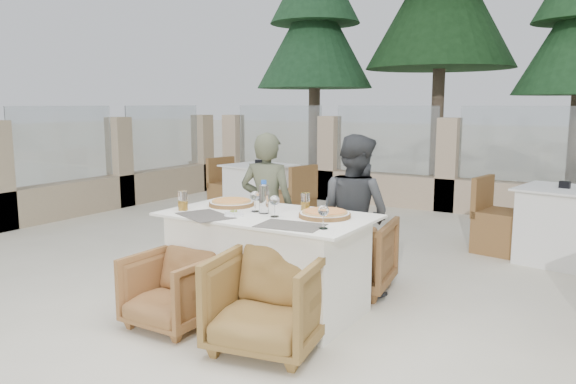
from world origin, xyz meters
The scene contains 26 objects.
ground centered at (0.00, 0.00, 0.00)m, with size 80.00×80.00×0.00m, color beige.
sand_patch centered at (0.00, 14.00, 0.01)m, with size 30.00×16.00×0.01m, color beige.
perimeter_wall_far centered at (0.00, 4.80, 0.80)m, with size 10.00×0.34×1.60m, color #C8AE8D, non-canonical shape.
perimeter_wall_left centered at (-4.50, 1.50, 0.80)m, with size 0.34×7.00×1.60m, color tan, non-canonical shape.
pine_far_left centered at (-3.50, 7.00, 2.75)m, with size 2.42×2.42×5.50m, color #1E4626.
pine_mid_left centered at (-1.00, 7.50, 3.25)m, with size 2.86×2.86×6.50m, color #183A19.
dining_table centered at (-0.02, -0.06, 0.39)m, with size 1.60×0.90×0.77m, color white, non-canonical shape.
placemat_near_left centered at (-0.38, -0.37, 0.77)m, with size 0.45×0.30×0.00m, color #554F48.
placemat_near_right centered at (0.35, -0.33, 0.77)m, with size 0.45×0.30×0.00m, color #5B564E.
pizza_left centered at (-0.47, 0.07, 0.79)m, with size 0.37×0.37×0.05m, color orange.
pizza_right centered at (0.41, 0.06, 0.80)m, with size 0.39×0.39×0.05m, color orange.
water_bottle centered at (-0.06, -0.06, 0.90)m, with size 0.08×0.08×0.26m, color #A7C0DC.
wine_glass_centre centered at (-0.15, -0.04, 0.86)m, with size 0.08×0.08×0.18m, color white, non-canonical shape.
wine_glass_near centered at (0.09, -0.13, 0.86)m, with size 0.08×0.08×0.18m, color white, non-canonical shape.
wine_glass_corner centered at (0.59, -0.30, 0.86)m, with size 0.08×0.08×0.18m, color silver, non-canonical shape.
beer_glass_left centered at (-0.68, -0.29, 0.85)m, with size 0.08×0.08×0.15m, color gold.
beer_glass_right centered at (0.16, 0.21, 0.84)m, with size 0.07×0.07×0.14m, color gold.
olive_dish centered at (-0.19, -0.26, 0.79)m, with size 0.11×0.11×0.04m, color white, non-canonical shape.
armchair_far_left centered at (-0.49, 0.74, 0.31)m, with size 0.67×0.69×0.63m, color olive.
armchair_far_right centered at (0.32, 0.74, 0.32)m, with size 0.68×0.70×0.64m, color brown.
armchair_near_left centered at (-0.44, -0.69, 0.27)m, with size 0.58×0.59×0.54m, color #956436.
armchair_near_right centered at (0.37, -0.65, 0.32)m, with size 0.69×0.71×0.65m, color olive.
diner_left centered at (-0.40, 0.51, 0.68)m, with size 0.50×0.33×1.36m, color #4E523C.
diner_right centered at (0.38, 0.67, 0.68)m, with size 0.66×0.52×1.36m, color #3A3C3F.
bg_table_a centered at (-2.05, 2.78, 0.39)m, with size 1.64×0.82×0.77m, color white, non-canonical shape.
bg_table_b centered at (1.78, 2.60, 0.39)m, with size 1.64×0.82×0.77m, color white, non-canonical shape.
Camera 1 is at (2.32, -3.58, 1.61)m, focal length 35.00 mm.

